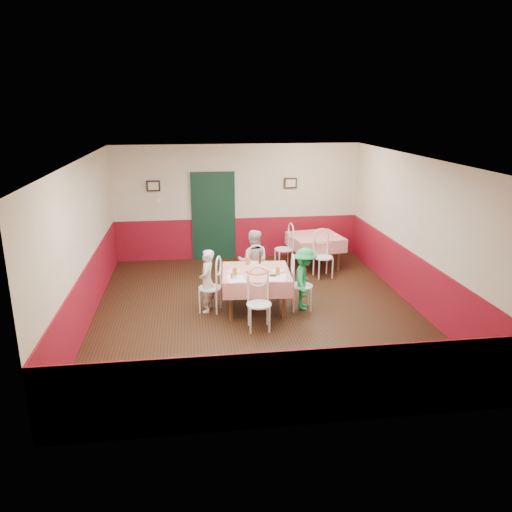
{
  "coord_description": "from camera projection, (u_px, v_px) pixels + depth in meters",
  "views": [
    {
      "loc": [
        -1.16,
        -8.51,
        3.68
      ],
      "look_at": [
        -0.0,
        0.08,
        1.05
      ],
      "focal_mm": 35.0,
      "sensor_mm": 36.0,
      "label": 1
    }
  ],
  "objects": [
    {
      "name": "second_table",
      "position": [
        315.0,
        251.0,
        11.76
      ],
      "size": [
        1.26,
        1.26,
        0.77
      ],
      "primitive_type": "cube",
      "rotation": [
        0.0,
        0.0,
        0.14
      ],
      "color": "red",
      "rests_on": "ground"
    },
    {
      "name": "wallet",
      "position": [
        273.0,
        275.0,
        8.88
      ],
      "size": [
        0.12,
        0.1,
        0.02
      ],
      "primitive_type": "cube",
      "rotation": [
        0.0,
        0.0,
        -0.07
      ],
      "color": "black",
      "rests_on": "main_table"
    },
    {
      "name": "glass_c",
      "position": [
        248.0,
        261.0,
        9.52
      ],
      "size": [
        0.08,
        0.08,
        0.13
      ],
      "primitive_type": "cylinder",
      "rotation": [
        0.0,
        0.0,
        -0.07
      ],
      "color": "#BF7219",
      "rests_on": "main_table"
    },
    {
      "name": "chair_second_a",
      "position": [
        284.0,
        249.0,
        11.64
      ],
      "size": [
        0.47,
        0.47,
        0.9
      ],
      "primitive_type": null,
      "rotation": [
        0.0,
        0.0,
        -1.43
      ],
      "color": "white",
      "rests_on": "ground"
    },
    {
      "name": "front_wall",
      "position": [
        299.0,
        318.0,
        5.56
      ],
      "size": [
        6.0,
        0.1,
        2.8
      ],
      "primitive_type": "cube",
      "color": "beige",
      "rests_on": "ground"
    },
    {
      "name": "pizza",
      "position": [
        258.0,
        271.0,
        9.1
      ],
      "size": [
        0.45,
        0.45,
        0.03
      ],
      "primitive_type": "cylinder",
      "rotation": [
        0.0,
        0.0,
        -0.07
      ],
      "color": "#B74723",
      "rests_on": "main_table"
    },
    {
      "name": "shaker_c",
      "position": [
        232.0,
        276.0,
        8.74
      ],
      "size": [
        0.04,
        0.04,
        0.09
      ],
      "primitive_type": "cylinder",
      "rotation": [
        0.0,
        0.0,
        -0.07
      ],
      "color": "#B23319",
      "rests_on": "main_table"
    },
    {
      "name": "menu_right",
      "position": [
        277.0,
        277.0,
        8.81
      ],
      "size": [
        0.4,
        0.47,
        0.0
      ],
      "primitive_type": "cube",
      "rotation": [
        0.0,
        0.0,
        -0.28
      ],
      "color": "white",
      "rests_on": "main_table"
    },
    {
      "name": "chair_right",
      "position": [
        301.0,
        286.0,
        9.28
      ],
      "size": [
        0.46,
        0.46,
        0.9
      ],
      "primitive_type": null,
      "rotation": [
        0.0,
        0.0,
        1.47
      ],
      "color": "white",
      "rests_on": "ground"
    },
    {
      "name": "glass_a",
      "position": [
        235.0,
        272.0,
        8.85
      ],
      "size": [
        0.09,
        0.09,
        0.15
      ],
      "primitive_type": "cylinder",
      "rotation": [
        0.0,
        0.0,
        -0.07
      ],
      "color": "#BF7219",
      "rests_on": "main_table"
    },
    {
      "name": "left_wall",
      "position": [
        83.0,
        245.0,
        8.5
      ],
      "size": [
        0.1,
        7.0,
        2.8
      ],
      "primitive_type": "cube",
      "color": "beige",
      "rests_on": "ground"
    },
    {
      "name": "plate_right",
      "position": [
        277.0,
        271.0,
        9.14
      ],
      "size": [
        0.27,
        0.27,
        0.01
      ],
      "primitive_type": "cylinder",
      "rotation": [
        0.0,
        0.0,
        -0.07
      ],
      "color": "white",
      "rests_on": "main_table"
    },
    {
      "name": "ceiling",
      "position": [
        257.0,
        159.0,
        8.48
      ],
      "size": [
        7.0,
        7.0,
        0.0
      ],
      "primitive_type": "plane",
      "color": "white",
      "rests_on": "back_wall"
    },
    {
      "name": "wainscot_left",
      "position": [
        89.0,
        294.0,
        8.76
      ],
      "size": [
        0.03,
        7.0,
        1.0
      ],
      "primitive_type": "cube",
      "color": "maroon",
      "rests_on": "ground"
    },
    {
      "name": "glass_b",
      "position": [
        278.0,
        271.0,
        8.92
      ],
      "size": [
        0.08,
        0.08,
        0.14
      ],
      "primitive_type": "cylinder",
      "rotation": [
        0.0,
        0.0,
        -0.07
      ],
      "color": "#BF7219",
      "rests_on": "main_table"
    },
    {
      "name": "thermostat",
      "position": [
        158.0,
        200.0,
        11.88
      ],
      "size": [
        0.1,
        0.03,
        0.1
      ],
      "primitive_type": "cube",
      "color": "white",
      "rests_on": "back_wall"
    },
    {
      "name": "door",
      "position": [
        213.0,
        217.0,
        12.18
      ],
      "size": [
        0.96,
        0.06,
        2.1
      ],
      "primitive_type": "cube",
      "color": "black",
      "rests_on": "ground"
    },
    {
      "name": "plate_far",
      "position": [
        256.0,
        264.0,
        9.53
      ],
      "size": [
        0.27,
        0.27,
        0.01
      ],
      "primitive_type": "cylinder",
      "rotation": [
        0.0,
        0.0,
        -0.07
      ],
      "color": "white",
      "rests_on": "main_table"
    },
    {
      "name": "picture_left",
      "position": [
        153.0,
        186.0,
        11.77
      ],
      "size": [
        0.32,
        0.03,
        0.26
      ],
      "primitive_type": "cube",
      "color": "black",
      "rests_on": "back_wall"
    },
    {
      "name": "right_wall",
      "position": [
        416.0,
        233.0,
        9.27
      ],
      "size": [
        0.1,
        7.0,
        2.8
      ],
      "primitive_type": "cube",
      "color": "beige",
      "rests_on": "ground"
    },
    {
      "name": "diner_left",
      "position": [
        207.0,
        281.0,
        9.14
      ],
      "size": [
        0.36,
        0.48,
        1.18
      ],
      "primitive_type": "imported",
      "rotation": [
        0.0,
        0.0,
        -1.78
      ],
      "color": "gray",
      "rests_on": "ground"
    },
    {
      "name": "back_wall",
      "position": [
        238.0,
        202.0,
        12.2
      ],
      "size": [
        6.0,
        0.1,
        2.8
      ],
      "primitive_type": "cube",
      "color": "beige",
      "rests_on": "ground"
    },
    {
      "name": "plate_left",
      "position": [
        233.0,
        272.0,
        9.1
      ],
      "size": [
        0.27,
        0.27,
        0.01
      ],
      "primitive_type": "cylinder",
      "rotation": [
        0.0,
        0.0,
        -0.07
      ],
      "color": "white",
      "rests_on": "main_table"
    },
    {
      "name": "chair_far",
      "position": [
        253.0,
        272.0,
        10.05
      ],
      "size": [
        0.48,
        0.48,
        0.9
      ],
      "primitive_type": null,
      "rotation": [
        0.0,
        0.0,
        3.29
      ],
      "color": "white",
      "rests_on": "ground"
    },
    {
      "name": "floor",
      "position": [
        257.0,
        311.0,
        9.29
      ],
      "size": [
        7.0,
        7.0,
        0.0
      ],
      "primitive_type": "plane",
      "color": "black",
      "rests_on": "ground"
    },
    {
      "name": "beer_bottle",
      "position": [
        260.0,
        259.0,
        9.53
      ],
      "size": [
        0.06,
        0.06,
        0.21
      ],
      "primitive_type": "cylinder",
      "rotation": [
        0.0,
        0.0,
        -0.07
      ],
      "color": "#381C0A",
      "rests_on": "main_table"
    },
    {
      "name": "diner_far",
      "position": [
        253.0,
        262.0,
        10.03
      ],
      "size": [
        0.71,
        0.59,
        1.31
      ],
      "primitive_type": "imported",
      "rotation": [
        0.0,
        0.0,
        2.98
      ],
      "color": "gray",
      "rests_on": "ground"
    },
    {
      "name": "picture_right",
      "position": [
        290.0,
        183.0,
        12.19
      ],
      "size": [
        0.32,
        0.03,
        0.26
      ],
      "primitive_type": "cube",
      "color": "black",
      "rests_on": "back_wall"
    },
    {
      "name": "chair_second_b",
      "position": [
        323.0,
        257.0,
        11.03
      ],
      "size": [
        0.47,
        0.47,
        0.9
      ],
      "primitive_type": null,
      "rotation": [
        0.0,
        0.0,
        0.14
      ],
      "color": "white",
      "rests_on": "ground"
    },
    {
      "name": "diner_right",
      "position": [
        304.0,
        279.0,
        9.25
      ],
      "size": [
        0.63,
        0.86,
        1.18
      ],
      "primitive_type": "imported",
      "rotation": [
        0.0,
        0.0,
        1.29
      ],
      "color": "gray",
      "rests_on": "ground"
    },
    {
      "name": "shaker_b",
      "position": [
        236.0,
        277.0,
        8.7
      ],
      "size": [
        0.04,
        0.04,
        0.09
      ],
      "primitive_type": "cylinder",
      "rotation": [
        0.0,
        0.0,
        -0.07
      ],
      "color": "silver",
      "rests_on": "main_table"
    },
    {
      "name": "chair_near",
      "position": [
        259.0,
        304.0,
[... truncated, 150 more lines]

